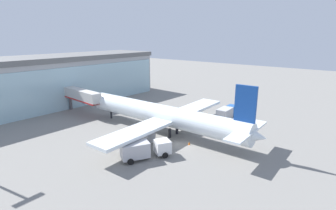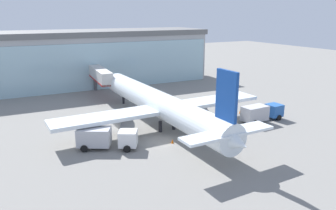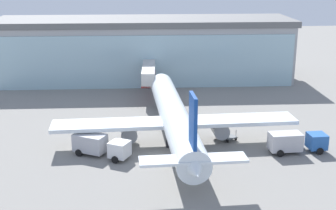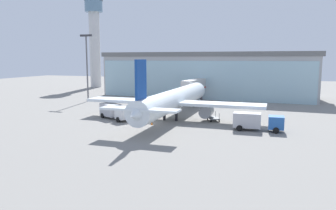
{
  "view_description": "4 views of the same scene",
  "coord_description": "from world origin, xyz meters",
  "px_view_note": "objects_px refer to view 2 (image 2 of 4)",
  "views": [
    {
      "loc": [
        -32.85,
        -23.14,
        17.56
      ],
      "look_at": [
        4.33,
        6.27,
        4.79
      ],
      "focal_mm": 28.0,
      "sensor_mm": 36.0,
      "label": 1
    },
    {
      "loc": [
        -18.54,
        -35.63,
        16.27
      ],
      "look_at": [
        4.52,
        7.29,
        2.57
      ],
      "focal_mm": 35.0,
      "sensor_mm": 36.0,
      "label": 2
    },
    {
      "loc": [
        -4.14,
        -53.08,
        23.07
      ],
      "look_at": [
        1.44,
        5.72,
        5.06
      ],
      "focal_mm": 50.0,
      "sensor_mm": 36.0,
      "label": 3
    },
    {
      "loc": [
        20.69,
        -49.66,
        10.84
      ],
      "look_at": [
        1.3,
        5.05,
        2.48
      ],
      "focal_mm": 35.0,
      "sensor_mm": 36.0,
      "label": 4
    }
  ],
  "objects_px": {
    "airplane": "(160,105)",
    "jet_bridge": "(100,75)",
    "safety_cone_wingtip": "(240,112)",
    "fuel_truck": "(261,112)",
    "safety_cone_nose": "(172,141)",
    "baggage_cart": "(200,116)",
    "catering_truck": "(105,138)"
  },
  "relations": [
    {
      "from": "airplane",
      "to": "jet_bridge",
      "type": "bearing_deg",
      "value": 4.36
    },
    {
      "from": "airplane",
      "to": "fuel_truck",
      "type": "xyz_separation_m",
      "value": [
        14.82,
        -5.3,
        -1.9
      ]
    },
    {
      "from": "jet_bridge",
      "to": "catering_truck",
      "type": "bearing_deg",
      "value": 168.52
    },
    {
      "from": "jet_bridge",
      "to": "catering_truck",
      "type": "xyz_separation_m",
      "value": [
        -7.64,
        -27.0,
        -2.79
      ]
    },
    {
      "from": "fuel_truck",
      "to": "safety_cone_nose",
      "type": "xyz_separation_m",
      "value": [
        -16.41,
        -1.27,
        -1.19
      ]
    },
    {
      "from": "jet_bridge",
      "to": "airplane",
      "type": "height_order",
      "value": "airplane"
    },
    {
      "from": "catering_truck",
      "to": "baggage_cart",
      "type": "xyz_separation_m",
      "value": [
        16.95,
        4.3,
        -0.97
      ]
    },
    {
      "from": "fuel_truck",
      "to": "baggage_cart",
      "type": "xyz_separation_m",
      "value": [
        -7.64,
        5.44,
        -0.97
      ]
    },
    {
      "from": "jet_bridge",
      "to": "fuel_truck",
      "type": "distance_m",
      "value": 32.98
    },
    {
      "from": "safety_cone_nose",
      "to": "safety_cone_wingtip",
      "type": "bearing_deg",
      "value": 20.51
    },
    {
      "from": "safety_cone_nose",
      "to": "safety_cone_wingtip",
      "type": "height_order",
      "value": "same"
    },
    {
      "from": "jet_bridge",
      "to": "catering_truck",
      "type": "relative_size",
      "value": 1.84
    },
    {
      "from": "jet_bridge",
      "to": "fuel_truck",
      "type": "relative_size",
      "value": 1.86
    },
    {
      "from": "fuel_truck",
      "to": "safety_cone_wingtip",
      "type": "xyz_separation_m",
      "value": [
        0.03,
        4.88,
        -1.19
      ]
    },
    {
      "from": "airplane",
      "to": "safety_cone_wingtip",
      "type": "height_order",
      "value": "airplane"
    },
    {
      "from": "catering_truck",
      "to": "baggage_cart",
      "type": "bearing_deg",
      "value": 43.52
    },
    {
      "from": "baggage_cart",
      "to": "safety_cone_wingtip",
      "type": "bearing_deg",
      "value": -121.78
    },
    {
      "from": "fuel_truck",
      "to": "safety_cone_nose",
      "type": "bearing_deg",
      "value": -177.98
    },
    {
      "from": "airplane",
      "to": "fuel_truck",
      "type": "height_order",
      "value": "airplane"
    },
    {
      "from": "catering_truck",
      "to": "safety_cone_wingtip",
      "type": "bearing_deg",
      "value": 37.92
    },
    {
      "from": "jet_bridge",
      "to": "baggage_cart",
      "type": "height_order",
      "value": "jet_bridge"
    },
    {
      "from": "safety_cone_wingtip",
      "to": "fuel_truck",
      "type": "bearing_deg",
      "value": -90.31
    },
    {
      "from": "safety_cone_wingtip",
      "to": "jet_bridge",
      "type": "bearing_deg",
      "value": 126.13
    },
    {
      "from": "airplane",
      "to": "safety_cone_wingtip",
      "type": "distance_m",
      "value": 15.17
    },
    {
      "from": "airplane",
      "to": "baggage_cart",
      "type": "xyz_separation_m",
      "value": [
        7.17,
        0.14,
        -2.87
      ]
    },
    {
      "from": "airplane",
      "to": "safety_cone_nose",
      "type": "height_order",
      "value": "airplane"
    },
    {
      "from": "catering_truck",
      "to": "baggage_cart",
      "type": "distance_m",
      "value": 17.51
    },
    {
      "from": "baggage_cart",
      "to": "safety_cone_wingtip",
      "type": "xyz_separation_m",
      "value": [
        7.67,
        -0.56,
        -0.23
      ]
    },
    {
      "from": "airplane",
      "to": "baggage_cart",
      "type": "height_order",
      "value": "airplane"
    },
    {
      "from": "baggage_cart",
      "to": "safety_cone_nose",
      "type": "relative_size",
      "value": 5.86
    },
    {
      "from": "fuel_truck",
      "to": "safety_cone_wingtip",
      "type": "bearing_deg",
      "value": 87.3
    },
    {
      "from": "safety_cone_wingtip",
      "to": "safety_cone_nose",
      "type": "bearing_deg",
      "value": -159.49
    }
  ]
}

